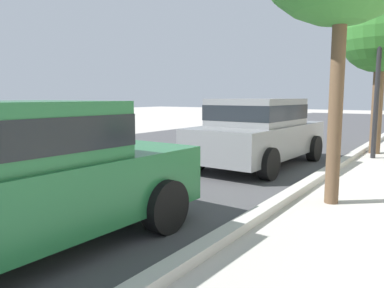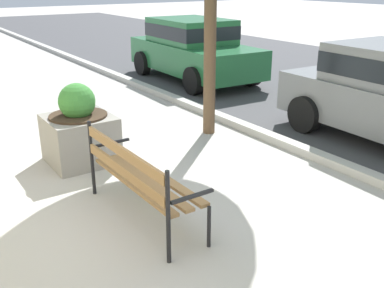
# 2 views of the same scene
# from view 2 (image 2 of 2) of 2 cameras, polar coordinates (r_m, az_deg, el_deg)

# --- Properties ---
(ground_plane) EXTENTS (80.00, 80.00, 0.00)m
(ground_plane) POSITION_cam_2_polar(r_m,az_deg,el_deg) (5.11, -4.99, -9.54)
(ground_plane) COLOR #ADA8A0
(curb_stone) EXTENTS (60.00, 0.20, 0.12)m
(curb_stone) POSITION_cam_2_polar(r_m,az_deg,el_deg) (6.81, 16.80, -1.91)
(curb_stone) COLOR #B2AFA8
(curb_stone) RESTS_ON ground
(park_bench) EXTENTS (1.81, 0.56, 0.95)m
(park_bench) POSITION_cam_2_polar(r_m,az_deg,el_deg) (4.89, -6.91, -3.89)
(park_bench) COLOR olive
(park_bench) RESTS_ON ground
(concrete_planter) EXTENTS (0.91, 0.91, 1.17)m
(concrete_planter) POSITION_cam_2_polar(r_m,az_deg,el_deg) (6.65, -14.07, 1.53)
(concrete_planter) COLOR gray
(concrete_planter) RESTS_ON ground
(parked_car_green) EXTENTS (4.16, 2.03, 1.56)m
(parked_car_green) POSITION_cam_2_polar(r_m,az_deg,el_deg) (11.90, 0.12, 12.16)
(parked_car_green) COLOR #236638
(parked_car_green) RESTS_ON ground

